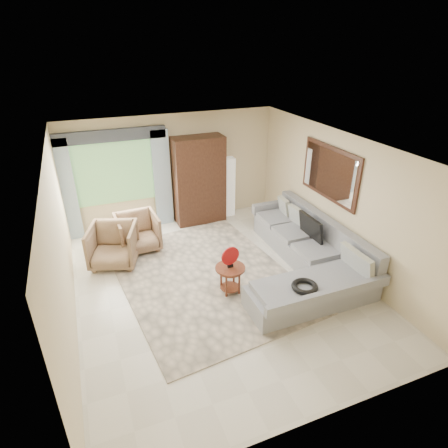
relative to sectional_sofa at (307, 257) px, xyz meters
name	(u,v)px	position (x,y,z in m)	size (l,w,h in m)	color
ground	(218,284)	(-1.78, 0.18, -0.28)	(6.00, 6.00, 0.00)	silver
area_rug	(205,277)	(-1.94, 0.49, -0.27)	(3.00, 4.00, 0.02)	beige
sectional_sofa	(307,257)	(0.00, 0.00, 0.00)	(2.30, 3.46, 0.90)	gray
tv_screen	(311,227)	(0.27, 0.36, 0.44)	(0.06, 0.74, 0.48)	black
garden_hose	(305,286)	(-0.78, -1.09, 0.26)	(0.43, 0.43, 0.09)	black
coffee_table	(230,279)	(-1.67, -0.11, -0.01)	(0.53, 0.53, 0.53)	#4E2014
red_disc	(230,256)	(-1.67, -0.11, 0.48)	(0.34, 0.34, 0.03)	#9D0F10
armchair_left	(113,245)	(-3.46, 1.64, 0.13)	(0.89, 0.91, 0.83)	#846448
armchair_right	(138,232)	(-2.91, 2.05, 0.11)	(0.84, 0.87, 0.79)	#937350
potted_plant	(97,237)	(-3.72, 2.45, -0.04)	(0.44, 0.38, 0.49)	#999999
armoire	(199,180)	(-1.23, 2.90, 0.77)	(1.20, 0.55, 2.10)	black
floor_lamp	(229,187)	(-0.43, 2.96, 0.47)	(0.24, 0.24, 1.50)	silver
window	(114,173)	(-3.13, 3.15, 1.12)	(1.80, 0.04, 1.40)	#669E59
curtain_left	(66,191)	(-4.18, 3.06, 0.87)	(0.40, 0.08, 2.30)	#9EB7CC
curtain_right	(162,179)	(-2.08, 3.06, 0.87)	(0.40, 0.08, 2.30)	#9EB7CC
valance	(109,136)	(-3.13, 3.08, 1.97)	(2.40, 0.12, 0.26)	#1E232D
wall_mirror	(329,173)	(0.68, 0.53, 1.47)	(0.05, 1.70, 1.05)	black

